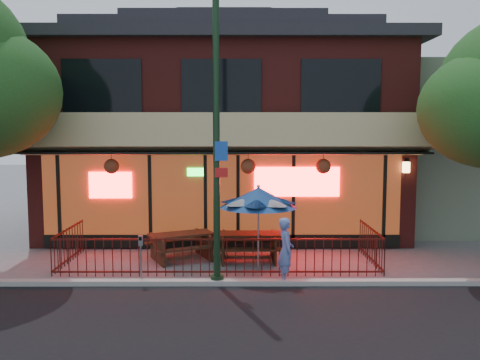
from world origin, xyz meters
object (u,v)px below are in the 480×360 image
Objects in this scene: picnic_table_left at (181,242)px; parking_meter_near at (141,251)px; picnic_table_right at (249,242)px; patio_umbrella at (258,197)px; pedestrian at (286,250)px; street_light at (217,153)px.

parking_meter_near is at bearing -107.35° from picnic_table_left.
patio_umbrella is at bearing -77.78° from picnic_table_right.
picnic_table_right is 1.16× the size of pedestrian.
picnic_table_right is 1.80m from patio_umbrella.
patio_umbrella is 1.66m from pedestrian.
street_light is 3.77× the size of picnic_table_right.
picnic_table_left is 2.38m from parking_meter_near.
pedestrian is 3.48m from parking_meter_near.
picnic_table_left is 1.86× the size of parking_meter_near.
parking_meter_near reaches higher than picnic_table_right.
patio_umbrella is (1.03, 1.10, -1.20)m from street_light.
street_light is at bearing -110.14° from picnic_table_right.
pedestrian is (0.86, -2.10, 0.28)m from picnic_table_right.
patio_umbrella reaches higher than picnic_table_left.
picnic_table_left is 2.83m from patio_umbrella.
street_light is 2.97m from parking_meter_near.
patio_umbrella is 3.27m from parking_meter_near.
pedestrian is (0.62, -1.03, -1.15)m from patio_umbrella.
picnic_table_left is at bearing 45.57° from pedestrian.
street_light is at bearing -133.03° from patio_umbrella.
picnic_table_right is at bearing 39.64° from parking_meter_near.
picnic_table_left is at bearing 116.42° from street_light.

